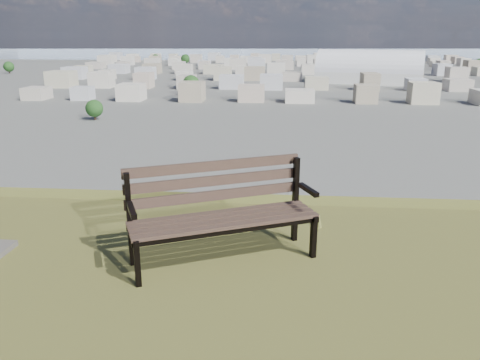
{
  "coord_description": "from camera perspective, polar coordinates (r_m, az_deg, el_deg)",
  "views": [
    {
      "loc": [
        1.86,
        -2.36,
        27.33
      ],
      "look_at": [
        1.31,
        4.18,
        25.3
      ],
      "focal_mm": 35.0,
      "sensor_mm": 36.0,
      "label": 1
    }
  ],
  "objects": [
    {
      "name": "city_trees",
      "position": [
        323.38,
        -0.26,
        13.22
      ],
      "size": [
        406.52,
        387.2,
        9.98
      ],
      "color": "#35241A",
      "rests_on": "ground"
    },
    {
      "name": "bay_water",
      "position": [
        902.77,
        4.82,
        15.42
      ],
      "size": [
        2400.0,
        700.0,
        0.12
      ],
      "primitive_type": "cube",
      "color": "#8FA6B6",
      "rests_on": "ground"
    },
    {
      "name": "far_hills",
      "position": [
        1406.68,
        2.31,
        17.12
      ],
      "size": [
        2050.0,
        340.0,
        60.0
      ],
      "color": "#909CB3",
      "rests_on": "ground"
    },
    {
      "name": "city_blocks",
      "position": [
        397.52,
        4.63,
        13.72
      ],
      "size": [
        395.0,
        361.0,
        7.0
      ],
      "color": "beige",
      "rests_on": "ground"
    },
    {
      "name": "arena",
      "position": [
        295.66,
        15.43,
        12.48
      ],
      "size": [
        64.91,
        40.16,
        25.5
      ],
      "rotation": [
        0.0,
        0.0,
        -0.26
      ],
      "color": "silver",
      "rests_on": "ground"
    },
    {
      "name": "park_bench",
      "position": [
        4.99,
        -2.34,
        -3.29
      ],
      "size": [
        2.06,
        1.38,
        1.03
      ],
      "rotation": [
        0.0,
        0.0,
        0.42
      ],
      "color": "#412D25",
      "rests_on": "hilltop_mesa"
    }
  ]
}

